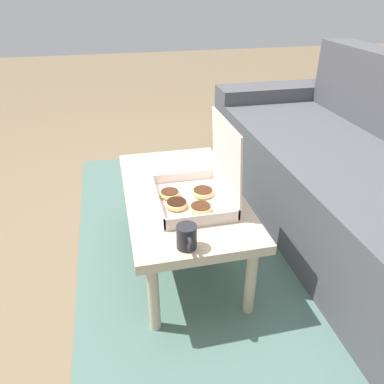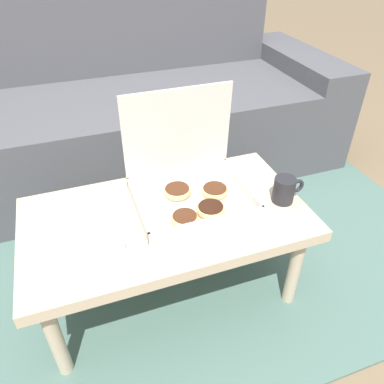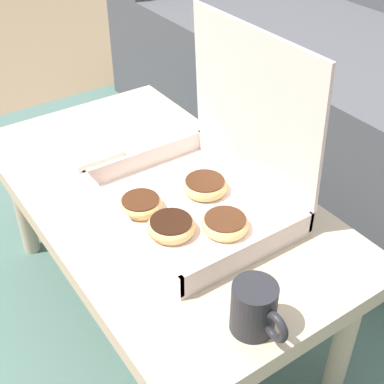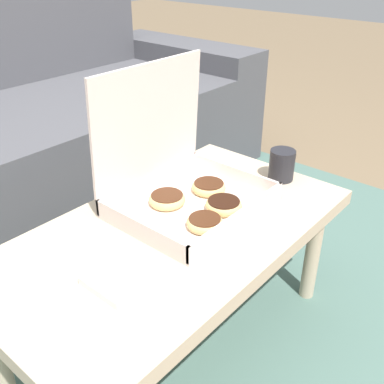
# 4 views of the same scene
# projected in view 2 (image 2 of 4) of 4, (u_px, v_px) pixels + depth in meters

# --- Properties ---
(ground_plane) EXTENTS (12.00, 12.00, 0.00)m
(ground_plane) POSITION_uv_depth(u_px,v_px,m) (161.00, 265.00, 1.55)
(ground_plane) COLOR #756047
(area_rug) EXTENTS (2.49, 1.89, 0.01)m
(area_rug) POSITION_uv_depth(u_px,v_px,m) (143.00, 219.00, 1.77)
(area_rug) COLOR #4C6B60
(area_rug) RESTS_ON ground_plane
(couch) EXTENTS (2.37, 0.85, 0.87)m
(couch) POSITION_uv_depth(u_px,v_px,m) (116.00, 117.00, 1.99)
(couch) COLOR #4C4C51
(couch) RESTS_ON ground_plane
(coffee_table) EXTENTS (0.92, 0.51, 0.38)m
(coffee_table) POSITION_uv_depth(u_px,v_px,m) (167.00, 224.00, 1.25)
(coffee_table) COLOR #C6B293
(coffee_table) RESTS_ON ground_plane
(pastry_box) EXTENTS (0.38, 0.31, 0.36)m
(pastry_box) POSITION_uv_depth(u_px,v_px,m) (190.00, 183.00, 1.25)
(pastry_box) COLOR silver
(pastry_box) RESTS_ON coffee_table
(coffee_mug) EXTENTS (0.11, 0.07, 0.09)m
(coffee_mug) POSITION_uv_depth(u_px,v_px,m) (285.00, 190.00, 1.25)
(coffee_mug) COLOR #232328
(coffee_mug) RESTS_ON coffee_table
(napkin_stack) EXTENTS (0.12, 0.12, 0.02)m
(napkin_stack) POSITION_uv_depth(u_px,v_px,m) (102.00, 238.00, 1.12)
(napkin_stack) COLOR white
(napkin_stack) RESTS_ON coffee_table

